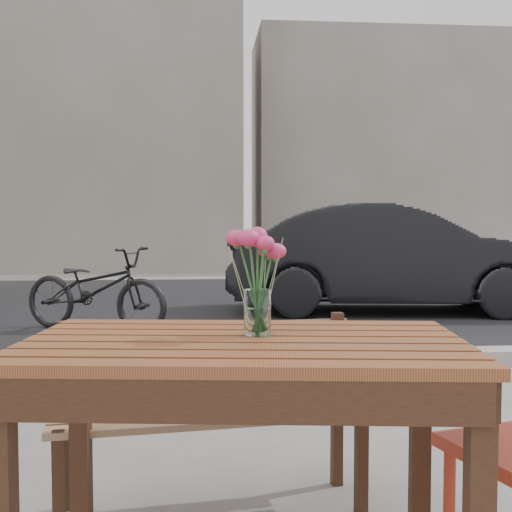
{
  "coord_description": "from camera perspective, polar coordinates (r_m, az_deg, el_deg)",
  "views": [
    {
      "loc": [
        0.03,
        -2.0,
        1.15
      ],
      "look_at": [
        0.2,
        0.0,
        1.05
      ],
      "focal_mm": 45.0,
      "sensor_mm": 36.0,
      "label": 1
    }
  ],
  "objects": [
    {
      "name": "street",
      "position": [
        7.16,
        -5.13,
        -6.04
      ],
      "size": [
        30.0,
        8.12,
        0.12
      ],
      "color": "black",
      "rests_on": "ground"
    },
    {
      "name": "backdrop_buildings",
      "position": [
        16.58,
        -4.48,
        11.49
      ],
      "size": [
        15.5,
        4.0,
        8.0
      ],
      "color": "slate",
      "rests_on": "ground"
    },
    {
      "name": "main_table",
      "position": [
        1.95,
        -1.07,
        -11.21
      ],
      "size": [
        1.39,
        0.91,
        0.81
      ],
      "rotation": [
        0.0,
        0.0,
        -0.12
      ],
      "color": "brown",
      "rests_on": "ground"
    },
    {
      "name": "main_bench",
      "position": [
        2.67,
        -4.18,
        -11.76
      ],
      "size": [
        1.29,
        0.53,
        0.78
      ],
      "rotation": [
        0.0,
        0.0,
        0.13
      ],
      "color": "#8E6849",
      "rests_on": "ground"
    },
    {
      "name": "main_vase",
      "position": [
        1.97,
        0.13,
        -1.08
      ],
      "size": [
        0.18,
        0.18,
        0.33
      ],
      "color": "white",
      "rests_on": "main_table"
    },
    {
      "name": "parked_car",
      "position": [
        8.43,
        11.99,
        -0.21
      ],
      "size": [
        4.33,
        1.94,
        1.38
      ],
      "primitive_type": "imported",
      "rotation": [
        0.0,
        0.0,
        1.46
      ],
      "color": "black",
      "rests_on": "ground"
    },
    {
      "name": "bicycle",
      "position": [
        7.0,
        -14.1,
        -2.85
      ],
      "size": [
        1.8,
        1.28,
        0.9
      ],
      "primitive_type": "imported",
      "rotation": [
        0.0,
        0.0,
        1.12
      ],
      "color": "black",
      "rests_on": "ground"
    }
  ]
}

